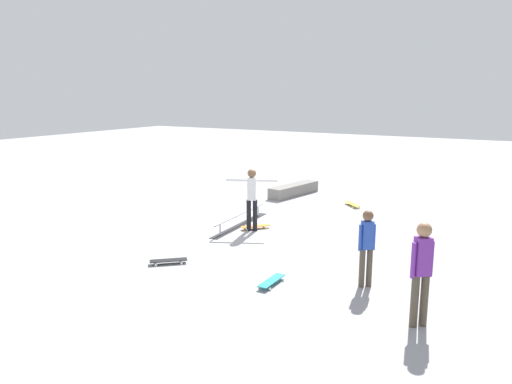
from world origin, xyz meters
TOP-DOWN VIEW (x-y plane):
  - ground_plane at (0.00, 0.00)m, footprint 60.00×60.00m
  - grind_rail at (0.46, -0.48)m, footprint 2.99×0.44m
  - skate_ledge at (-3.98, -0.96)m, footprint 2.42×0.95m
  - skater_main at (0.78, 0.08)m, footprint 0.64×1.26m
  - skateboard_main at (0.58, 0.08)m, footprint 0.74×0.66m
  - bystander_blue_shirt at (3.01, 3.91)m, footprint 0.28×0.30m
  - bystander_purple_shirt at (4.16, 5.15)m, footprint 0.32×0.33m
  - loose_skateboard_teal at (3.83, 2.32)m, footprint 0.80×0.26m
  - loose_skateboard_yellow at (-3.35, 1.46)m, footprint 0.71×0.71m
  - loose_skateboard_black at (3.92, -0.17)m, footprint 0.69×0.72m

SIDE VIEW (x-z plane):
  - ground_plane at x=0.00m, z-range 0.00..0.00m
  - skateboard_main at x=0.58m, z-range 0.03..0.12m
  - loose_skateboard_teal at x=3.83m, z-range 0.03..0.12m
  - loose_skateboard_yellow at x=-3.35m, z-range 0.03..0.12m
  - loose_skateboard_black at x=3.92m, z-range 0.03..0.12m
  - grind_rail at x=0.46m, z-range -0.02..0.32m
  - skate_ledge at x=-3.98m, z-range 0.00..0.39m
  - bystander_blue_shirt at x=3.01m, z-range 0.10..1.60m
  - bystander_purple_shirt at x=4.16m, z-range 0.11..1.82m
  - skater_main at x=0.78m, z-range 0.14..1.82m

